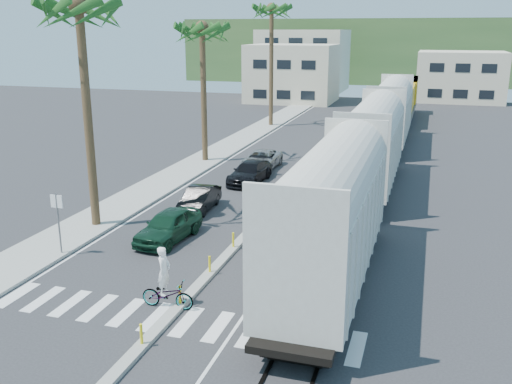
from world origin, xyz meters
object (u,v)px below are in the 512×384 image
(cyclist, at_px, (167,288))
(car_second, at_px, (199,199))
(street_sign, at_px, (58,215))
(car_lead, at_px, (169,226))

(cyclist, bearing_deg, car_second, 15.04)
(street_sign, relative_size, car_lead, 0.65)
(car_second, bearing_deg, cyclist, -76.65)
(car_lead, relative_size, car_second, 1.11)
(car_lead, bearing_deg, car_second, 100.04)
(car_second, xyz_separation_m, cyclist, (3.44, -11.42, 0.11))
(street_sign, bearing_deg, cyclist, -25.02)
(car_lead, xyz_separation_m, cyclist, (3.01, -6.47, 0.02))
(car_second, bearing_deg, car_lead, -88.47)
(street_sign, xyz_separation_m, cyclist, (6.87, -3.21, -1.19))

